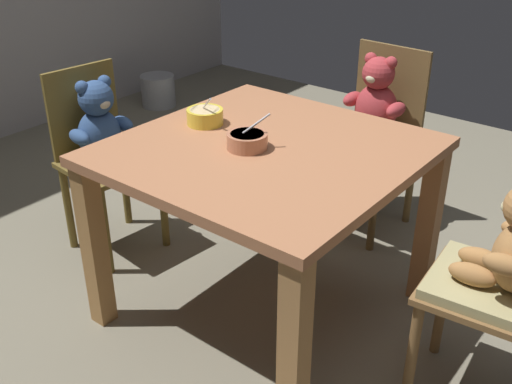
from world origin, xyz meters
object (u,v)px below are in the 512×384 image
object	(u,v)px
dining_table	(267,176)
metal_pail	(158,91)
teddy_chair_far_center	(102,138)
porridge_bowl_yellow_far_center	(205,116)
teddy_chair_near_right	(373,119)
porridge_bowl_terracotta_center	(247,140)
teddy_chair_near_front	(509,268)

from	to	relation	value
dining_table	metal_pail	xyz separation A→B (m)	(1.44, 2.15, -0.49)
teddy_chair_far_center	porridge_bowl_yellow_far_center	bearing A→B (deg)	14.25
teddy_chair_near_right	porridge_bowl_terracotta_center	size ratio (longest dim) A/B	5.96
dining_table	teddy_chair_near_front	xyz separation A→B (m)	(0.06, -0.88, -0.06)
teddy_chair_near_front	porridge_bowl_terracotta_center	world-z (taller)	teddy_chair_near_front
dining_table	porridge_bowl_yellow_far_center	size ratio (longest dim) A/B	7.18
teddy_chair_far_center	dining_table	bearing A→B (deg)	9.54
teddy_chair_near_front	teddy_chair_far_center	size ratio (longest dim) A/B	1.02
teddy_chair_near_front	teddy_chair_far_center	xyz separation A→B (m)	(-0.12, 1.77, 0.01)
porridge_bowl_terracotta_center	teddy_chair_near_front	bearing A→B (deg)	-83.06
dining_table	porridge_bowl_yellow_far_center	bearing A→B (deg)	85.59
teddy_chair_near_right	porridge_bowl_terracotta_center	bearing A→B (deg)	2.43
dining_table	teddy_chair_far_center	world-z (taller)	teddy_chair_far_center
teddy_chair_near_right	porridge_bowl_yellow_far_center	world-z (taller)	teddy_chair_near_right
teddy_chair_far_center	porridge_bowl_yellow_far_center	size ratio (longest dim) A/B	5.88
porridge_bowl_yellow_far_center	teddy_chair_near_right	bearing A→B (deg)	-18.23
dining_table	porridge_bowl_terracotta_center	size ratio (longest dim) A/B	7.03
dining_table	teddy_chair_near_front	bearing A→B (deg)	-86.32
porridge_bowl_yellow_far_center	teddy_chair_near_front	bearing A→B (deg)	-88.50
teddy_chair_far_center	metal_pail	bearing A→B (deg)	135.78
teddy_chair_near_right	porridge_bowl_yellow_far_center	size ratio (longest dim) A/B	6.08
dining_table	teddy_chair_near_right	distance (m)	0.89
porridge_bowl_yellow_far_center	metal_pail	world-z (taller)	porridge_bowl_yellow_far_center
teddy_chair_near_right	teddy_chair_far_center	world-z (taller)	teddy_chair_near_right
dining_table	teddy_chair_near_right	xyz separation A→B (m)	(0.89, 0.04, -0.05)
teddy_chair_near_front	metal_pail	distance (m)	3.36
teddy_chair_far_center	metal_pail	size ratio (longest dim) A/B	3.30
teddy_chair_near_front	metal_pail	world-z (taller)	teddy_chair_near_front
metal_pail	teddy_chair_far_center	bearing A→B (deg)	-139.93
dining_table	teddy_chair_near_right	world-z (taller)	teddy_chair_near_right
porridge_bowl_yellow_far_center	teddy_chair_far_center	bearing A→B (deg)	98.54
teddy_chair_near_right	porridge_bowl_yellow_far_center	xyz separation A→B (m)	(-0.86, 0.28, 0.20)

